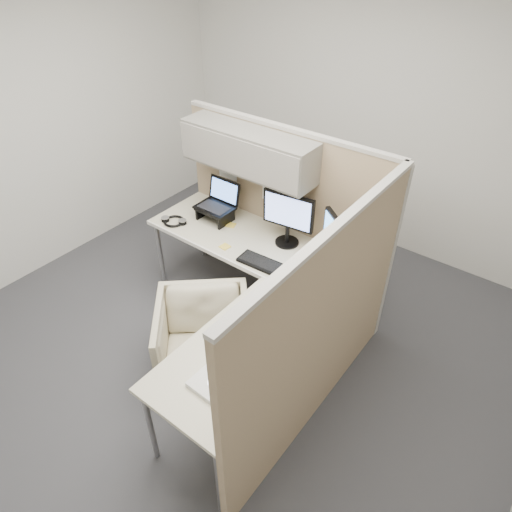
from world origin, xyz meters
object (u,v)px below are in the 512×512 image
Objects in this scene: office_chair at (204,336)px; desk at (249,282)px; keyboard at (266,265)px; monitor_left at (288,215)px.

desk is at bearing 31.56° from office_chair.
desk is 0.20m from keyboard.
desk is 4.29× the size of monitor_left.
monitor_left is at bearing 42.61° from office_chair.
office_chair is 0.73m from keyboard.
desk reaches higher than office_chair.
monitor_left is 0.45m from keyboard.
monitor_left reaches higher than desk.
office_chair is at bearing -107.11° from keyboard.
keyboard is (0.15, 0.60, 0.39)m from office_chair.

